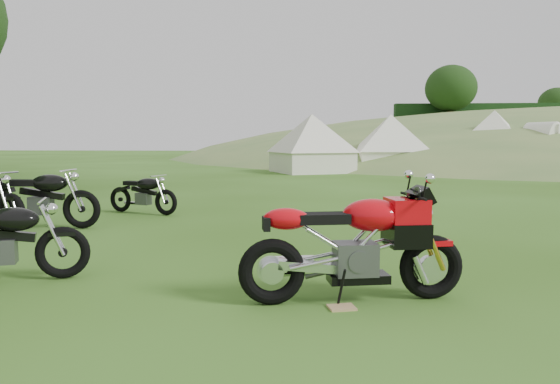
# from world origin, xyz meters

# --- Properties ---
(ground) EXTENTS (120.00, 120.00, 0.00)m
(ground) POSITION_xyz_m (0.00, 0.00, 0.00)
(ground) COLOR #2C5211
(ground) RESTS_ON ground
(sport_motorcycle) EXTENTS (2.11, 0.91, 1.23)m
(sport_motorcycle) POSITION_xyz_m (0.39, -0.39, 0.61)
(sport_motorcycle) COLOR red
(sport_motorcycle) RESTS_ON ground
(plywood_board) EXTENTS (0.28, 0.25, 0.02)m
(plywood_board) POSITION_xyz_m (0.28, -0.62, 0.01)
(plywood_board) COLOR tan
(plywood_board) RESTS_ON ground
(vintage_moto_c) EXTENTS (2.05, 0.48, 1.08)m
(vintage_moto_c) POSITION_xyz_m (-4.70, 3.43, 0.54)
(vintage_moto_c) COLOR black
(vintage_moto_c) RESTS_ON ground
(vintage_moto_d) EXTENTS (1.65, 0.94, 0.86)m
(vintage_moto_d) POSITION_xyz_m (-3.53, 5.32, 0.43)
(vintage_moto_d) COLOR black
(vintage_moto_d) RESTS_ON ground
(tent_left) EXTENTS (3.98, 3.98, 2.61)m
(tent_left) POSITION_xyz_m (-0.35, 19.01, 1.31)
(tent_left) COLOR silver
(tent_left) RESTS_ON ground
(tent_mid) EXTENTS (3.19, 3.19, 2.64)m
(tent_mid) POSITION_xyz_m (3.32, 20.66, 1.32)
(tent_mid) COLOR white
(tent_mid) RESTS_ON ground
(tent_right) EXTENTS (4.23, 4.23, 2.78)m
(tent_right) POSITION_xyz_m (8.52, 22.12, 1.39)
(tent_right) COLOR white
(tent_right) RESTS_ON ground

